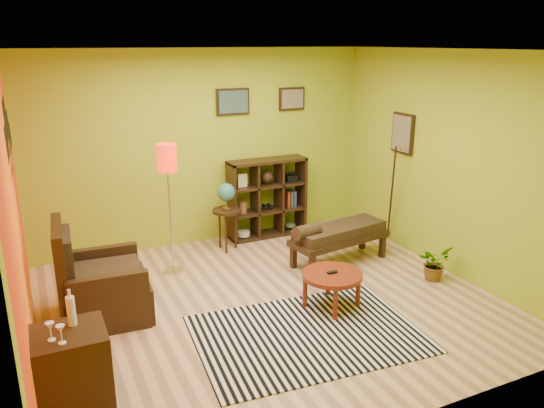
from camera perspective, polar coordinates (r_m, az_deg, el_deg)
name	(u,v)px	position (r m, az deg, el deg)	size (l,w,h in m)	color
ground	(269,303)	(6.21, -0.27, -10.56)	(5.00, 5.00, 0.00)	tan
room_shell	(261,149)	(5.58, -1.23, 5.91)	(5.04, 4.54, 2.82)	#97AF20
zebra_rug	(307,334)	(5.61, 3.83, -13.77)	(2.27, 1.58, 0.01)	silver
coffee_table	(332,278)	(6.00, 6.48, -7.90)	(0.67, 0.67, 0.43)	maroon
armchair	(98,288)	(6.08, -18.18, -8.61)	(0.96, 0.97, 1.10)	black
side_cabinet	(72,369)	(4.77, -20.69, -16.25)	(0.58, 0.52, 1.00)	black
floor_lamp	(168,170)	(6.65, -11.17, 3.63)	(0.25, 0.25, 1.69)	silver
globe_table	(226,200)	(7.47, -4.94, 0.45)	(0.41, 0.41, 0.99)	black
cube_shelf	(268,198)	(8.05, -0.44, 0.66)	(1.20, 0.35, 1.20)	black
bench	(337,234)	(7.14, 7.04, -3.23)	(1.46, 0.71, 0.65)	black
potted_plant	(434,267)	(7.01, 17.01, -6.45)	(0.39, 0.44, 0.34)	#26661E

